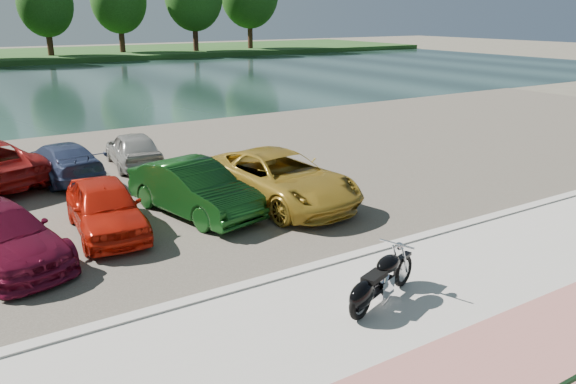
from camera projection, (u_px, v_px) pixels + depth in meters
name	position (u px, v px, depth m)	size (l,w,h in m)	color
ground	(381.00, 307.00, 10.82)	(200.00, 200.00, 0.00)	#595447
promenade	(419.00, 328.00, 10.00)	(60.00, 6.00, 0.10)	#B0ACA5
pink_path	(488.00, 368.00, 8.77)	(60.00, 2.00, 0.01)	#A2625B
kerb	(321.00, 266.00, 12.41)	(60.00, 0.30, 0.14)	#B0ACA5
parking_lot	(173.00, 174.00, 19.68)	(60.00, 18.00, 0.04)	#48433A
river	(35.00, 87.00, 43.07)	(120.00, 40.00, 0.00)	#192D29
motorcycle	(377.00, 284.00, 10.53)	(2.24, 1.07, 1.05)	black
car_3	(0.00, 236.00, 12.45)	(1.82, 4.47, 1.30)	maroon
car_4	(105.00, 207.00, 14.20)	(1.61, 4.00, 1.36)	red
car_5	(194.00, 189.00, 15.51)	(1.55, 4.46, 1.47)	#0F3811
car_6	(279.00, 178.00, 16.40)	(2.52, 5.47, 1.52)	#AD8828
car_11	(61.00, 161.00, 18.81)	(1.76, 4.33, 1.26)	navy
car_12	(133.00, 149.00, 20.39)	(1.54, 3.82, 1.30)	#9D9C99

